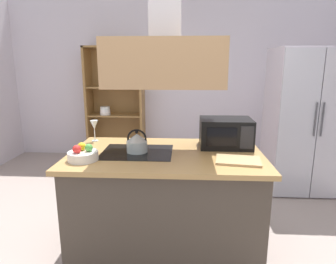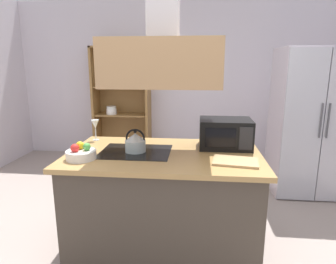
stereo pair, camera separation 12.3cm
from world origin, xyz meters
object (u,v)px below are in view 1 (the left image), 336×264
object	(u,v)px
dish_cabinet	(116,110)
kettle	(137,143)
fruit_bowl	(83,155)
microwave	(226,133)
refrigerator	(305,121)
cutting_board	(238,160)
wine_glass_on_counter	(94,126)

from	to	relation	value
dish_cabinet	kettle	size ratio (longest dim) A/B	9.63
fruit_bowl	kettle	bearing A→B (deg)	31.24
microwave	refrigerator	bearing A→B (deg)	45.59
cutting_board	fruit_bowl	size ratio (longest dim) A/B	1.43
refrigerator	kettle	world-z (taller)	refrigerator
microwave	wine_glass_on_counter	xyz separation A→B (m)	(-1.25, 0.13, 0.02)
microwave	dish_cabinet	bearing A→B (deg)	123.09
microwave	cutting_board	bearing A→B (deg)	-83.85
microwave	fruit_bowl	bearing A→B (deg)	-158.62
refrigerator	wine_glass_on_counter	distance (m)	2.67
refrigerator	wine_glass_on_counter	size ratio (longest dim) A/B	8.92
microwave	kettle	bearing A→B (deg)	-164.18
dish_cabinet	wine_glass_on_counter	size ratio (longest dim) A/B	9.35
kettle	microwave	bearing A→B (deg)	15.82
kettle	wine_glass_on_counter	world-z (taller)	wine_glass_on_counter
dish_cabinet	cutting_board	distance (m)	3.26
cutting_board	fruit_bowl	bearing A→B (deg)	-178.37
refrigerator	cutting_board	size ratio (longest dim) A/B	5.40
refrigerator	cutting_board	bearing A→B (deg)	-124.90
dish_cabinet	microwave	distance (m)	2.88
refrigerator	dish_cabinet	world-z (taller)	dish_cabinet
dish_cabinet	kettle	distance (m)	2.75
cutting_board	dish_cabinet	bearing A→B (deg)	119.69
fruit_bowl	refrigerator	bearing A→B (deg)	35.31
kettle	microwave	distance (m)	0.81
wine_glass_on_counter	fruit_bowl	distance (m)	0.60
cutting_board	microwave	world-z (taller)	microwave
refrigerator	dish_cabinet	distance (m)	3.00
kettle	wine_glass_on_counter	distance (m)	0.59
wine_glass_on_counter	fruit_bowl	bearing A→B (deg)	-82.06
cutting_board	fruit_bowl	distance (m)	1.22
wine_glass_on_counter	fruit_bowl	world-z (taller)	wine_glass_on_counter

